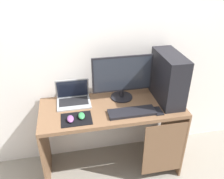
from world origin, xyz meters
TOP-DOWN VIEW (x-y plane):
  - ground_plane at (0.00, 0.00)m, footprint 8.00×8.00m
  - wall_back at (0.00, 0.32)m, footprint 4.00×0.05m
  - desk at (0.02, -0.01)m, footprint 1.32×0.55m
  - pc_tower at (0.53, 0.02)m, footprint 0.19×0.45m
  - monitor at (0.12, 0.13)m, footprint 0.57×0.21m
  - laptop at (-0.34, 0.15)m, footprint 0.31×0.23m
  - keyboard at (0.15, -0.14)m, footprint 0.42×0.14m
  - mousepad at (-0.34, -0.13)m, footprint 0.26×0.20m
  - mouse_left at (-0.29, -0.12)m, footprint 0.06×0.10m
  - mouse_right at (-0.39, -0.15)m, footprint 0.06×0.10m
  - cell_phone at (0.39, -0.16)m, footprint 0.07×0.13m

SIDE VIEW (x-z plane):
  - ground_plane at x=0.00m, z-range 0.00..0.00m
  - desk at x=0.02m, z-range 0.22..0.99m
  - mousepad at x=-0.34m, z-range 0.77..0.77m
  - cell_phone at x=0.39m, z-range 0.77..0.78m
  - keyboard at x=0.15m, z-range 0.77..0.79m
  - mouse_left at x=-0.29m, z-range 0.77..0.81m
  - mouse_right at x=-0.39m, z-range 0.77..0.81m
  - laptop at x=-0.34m, z-range 0.70..0.92m
  - monitor at x=0.12m, z-range 0.78..1.21m
  - pc_tower at x=0.53m, z-range 0.77..1.23m
  - wall_back at x=0.00m, z-range 0.00..2.60m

